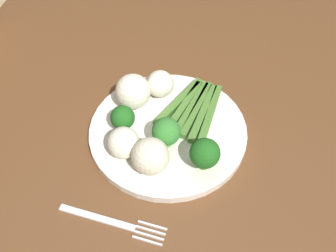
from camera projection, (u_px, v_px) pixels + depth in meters
name	position (u px, v px, depth m)	size (l,w,h in m)	color
dining_table	(188.00, 146.00, 0.73)	(1.31, 1.02, 0.73)	brown
plate	(168.00, 131.00, 0.63)	(0.27, 0.27, 0.01)	silver
asparagus_bundle	(194.00, 109.00, 0.64)	(0.15, 0.11, 0.01)	#47752D
broccoli_left	(205.00, 154.00, 0.55)	(0.05, 0.05, 0.06)	#4C7F2B
broccoli_near_center	(166.00, 132.00, 0.58)	(0.05, 0.05, 0.06)	#609E3D
broccoli_back	(123.00, 118.00, 0.60)	(0.04, 0.04, 0.05)	#4C7F2B
cauliflower_outer_edge	(133.00, 91.00, 0.64)	(0.06, 0.06, 0.06)	silver
cauliflower_mid	(123.00, 143.00, 0.57)	(0.05, 0.05, 0.05)	silver
cauliflower_front	(150.00, 156.00, 0.55)	(0.06, 0.06, 0.06)	beige
cauliflower_edge	(160.00, 84.00, 0.66)	(0.05, 0.05, 0.05)	silver
fork	(113.00, 222.00, 0.53)	(0.04, 0.17, 0.00)	silver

